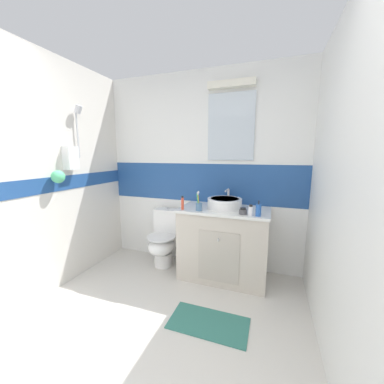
{
  "coord_description": "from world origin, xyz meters",
  "views": [
    {
      "loc": [
        0.88,
        -0.4,
        1.48
      ],
      "look_at": [
        0.09,
        1.81,
        1.08
      ],
      "focal_mm": 21.02,
      "sensor_mm": 36.0,
      "label": 1
    }
  ],
  "objects_px": {
    "sink_basin": "(225,203)",
    "lotion_bottle_short": "(251,210)",
    "toilet": "(164,239)",
    "toothbrush_cup": "(199,206)",
    "hair_gel_jar": "(243,211)",
    "toothpaste_tube_upright": "(183,203)",
    "soap_dispenser": "(258,210)"
  },
  "relations": [
    {
      "from": "toilet",
      "to": "hair_gel_jar",
      "type": "relative_size",
      "value": 8.94
    },
    {
      "from": "toothpaste_tube_upright",
      "to": "hair_gel_jar",
      "type": "bearing_deg",
      "value": 1.81
    },
    {
      "from": "toothbrush_cup",
      "to": "soap_dispenser",
      "type": "relative_size",
      "value": 1.34
    },
    {
      "from": "sink_basin",
      "to": "toothbrush_cup",
      "type": "xyz_separation_m",
      "value": [
        -0.25,
        -0.22,
        -0.01
      ]
    },
    {
      "from": "toothbrush_cup",
      "to": "hair_gel_jar",
      "type": "relative_size",
      "value": 2.63
    },
    {
      "from": "toothpaste_tube_upright",
      "to": "toilet",
      "type": "bearing_deg",
      "value": 146.8
    },
    {
      "from": "sink_basin",
      "to": "soap_dispenser",
      "type": "bearing_deg",
      "value": -30.43
    },
    {
      "from": "sink_basin",
      "to": "toothpaste_tube_upright",
      "type": "bearing_deg",
      "value": -152.01
    },
    {
      "from": "toilet",
      "to": "soap_dispenser",
      "type": "distance_m",
      "value": 1.35
    },
    {
      "from": "sink_basin",
      "to": "lotion_bottle_short",
      "type": "distance_m",
      "value": 0.39
    },
    {
      "from": "soap_dispenser",
      "to": "toothpaste_tube_upright",
      "type": "height_order",
      "value": "soap_dispenser"
    },
    {
      "from": "soap_dispenser",
      "to": "lotion_bottle_short",
      "type": "bearing_deg",
      "value": 179.82
    },
    {
      "from": "toilet",
      "to": "soap_dispenser",
      "type": "xyz_separation_m",
      "value": [
        1.2,
        -0.24,
        0.56
      ]
    },
    {
      "from": "toilet",
      "to": "toothpaste_tube_upright",
      "type": "xyz_separation_m",
      "value": [
        0.37,
        -0.24,
        0.57
      ]
    },
    {
      "from": "toilet",
      "to": "toothbrush_cup",
      "type": "bearing_deg",
      "value": -22.12
    },
    {
      "from": "toilet",
      "to": "lotion_bottle_short",
      "type": "bearing_deg",
      "value": -12.08
    },
    {
      "from": "toilet",
      "to": "toothbrush_cup",
      "type": "xyz_separation_m",
      "value": [
        0.56,
        -0.23,
        0.55
      ]
    },
    {
      "from": "soap_dispenser",
      "to": "hair_gel_jar",
      "type": "relative_size",
      "value": 1.97
    },
    {
      "from": "sink_basin",
      "to": "lotion_bottle_short",
      "type": "height_order",
      "value": "sink_basin"
    },
    {
      "from": "sink_basin",
      "to": "toilet",
      "type": "height_order",
      "value": "sink_basin"
    },
    {
      "from": "toothbrush_cup",
      "to": "hair_gel_jar",
      "type": "bearing_deg",
      "value": 0.86
    },
    {
      "from": "hair_gel_jar",
      "to": "lotion_bottle_short",
      "type": "relative_size",
      "value": 0.73
    },
    {
      "from": "lotion_bottle_short",
      "to": "toilet",
      "type": "bearing_deg",
      "value": 167.92
    },
    {
      "from": "soap_dispenser",
      "to": "hair_gel_jar",
      "type": "xyz_separation_m",
      "value": [
        -0.16,
        0.02,
        -0.03
      ]
    },
    {
      "from": "sink_basin",
      "to": "toothbrush_cup",
      "type": "distance_m",
      "value": 0.33
    },
    {
      "from": "soap_dispenser",
      "to": "toilet",
      "type": "bearing_deg",
      "value": 168.66
    },
    {
      "from": "toilet",
      "to": "toothbrush_cup",
      "type": "distance_m",
      "value": 0.82
    },
    {
      "from": "toilet",
      "to": "toothbrush_cup",
      "type": "height_order",
      "value": "toothbrush_cup"
    },
    {
      "from": "toothbrush_cup",
      "to": "toothpaste_tube_upright",
      "type": "relative_size",
      "value": 1.41
    },
    {
      "from": "toothbrush_cup",
      "to": "toothpaste_tube_upright",
      "type": "xyz_separation_m",
      "value": [
        -0.19,
        -0.01,
        0.02
      ]
    },
    {
      "from": "sink_basin",
      "to": "lotion_bottle_short",
      "type": "bearing_deg",
      "value": -36.06
    },
    {
      "from": "toothpaste_tube_upright",
      "to": "lotion_bottle_short",
      "type": "relative_size",
      "value": 1.37
    }
  ]
}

